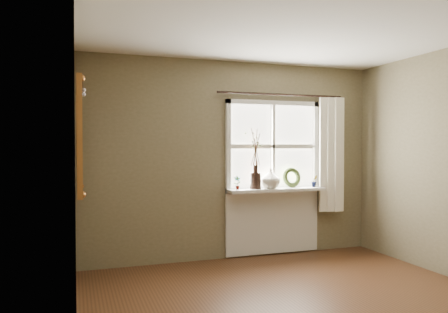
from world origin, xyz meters
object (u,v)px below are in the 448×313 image
wreath (292,180)px  cream_vase (271,178)px  dark_jug (255,181)px  gilt_mirror (79,137)px

wreath → cream_vase: bearing=-178.1°
dark_jug → gilt_mirror: bearing=-165.9°
dark_jug → gilt_mirror: (-2.21, -0.56, 0.55)m
wreath → gilt_mirror: gilt_mirror is taller
wreath → gilt_mirror: 2.88m
dark_jug → cream_vase: bearing=0.0°
dark_jug → cream_vase: 0.22m
dark_jug → cream_vase: cream_vase is taller
dark_jug → wreath: 0.56m
cream_vase → wreath: (0.34, 0.04, -0.03)m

